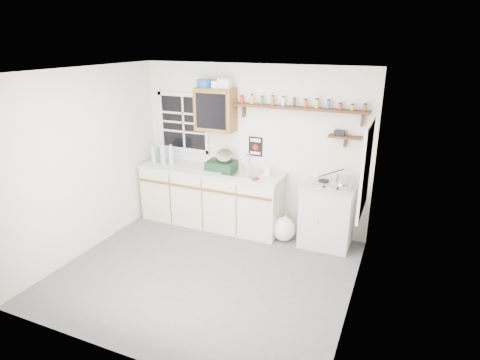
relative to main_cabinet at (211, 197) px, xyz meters
name	(u,v)px	position (x,y,z in m)	size (l,w,h in m)	color
room	(203,180)	(0.58, -1.30, 0.79)	(3.64, 3.24, 2.54)	#4E4E50
main_cabinet	(211,197)	(0.00, 0.00, 0.00)	(2.31, 0.63, 0.92)	beige
right_cabinet	(327,215)	(1.83, 0.03, -0.01)	(0.73, 0.57, 0.91)	#B6B7B0
sink	(242,173)	(0.54, 0.01, 0.47)	(0.52, 0.44, 0.29)	#B7B7BC
upper_cabinet	(215,110)	(0.03, 0.14, 1.36)	(0.60, 0.32, 0.65)	brown
upper_cabinet_clutter	(213,83)	(0.00, 0.14, 1.75)	(0.54, 0.24, 0.14)	#174197
spice_shelf	(299,107)	(1.31, 0.21, 1.47)	(1.91, 0.18, 0.35)	black
secondary_shelf	(343,136)	(1.94, 0.22, 1.12)	(0.45, 0.16, 0.24)	black
warning_sign	(256,147)	(0.63, 0.29, 0.82)	(0.22, 0.02, 0.30)	black
window_back	(184,123)	(-0.62, 0.29, 1.09)	(0.93, 0.03, 0.98)	black
window_right	(366,169)	(2.37, -0.75, 0.99)	(0.03, 0.78, 1.08)	black
water_bottles	(162,155)	(-0.86, -0.03, 0.60)	(0.40, 0.13, 0.32)	#A1B2BC
dish_rack	(222,163)	(0.17, 0.07, 0.56)	(0.45, 0.34, 0.33)	black
soap_bottle	(268,170)	(0.91, 0.07, 0.55)	(0.08, 0.08, 0.18)	white
rag	(254,179)	(0.79, -0.17, 0.47)	(0.13, 0.11, 0.02)	maroon
hotplate	(333,184)	(1.89, 0.01, 0.48)	(0.52, 0.29, 0.07)	#B7B7BC
saucepan	(342,179)	(2.01, 0.01, 0.57)	(0.44, 0.19, 0.19)	#B7B7BC
trash_bag	(284,229)	(1.25, -0.10, -0.27)	(0.38, 0.35, 0.44)	white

